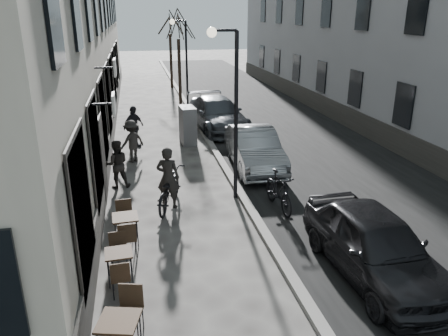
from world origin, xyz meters
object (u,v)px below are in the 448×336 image
object	(u,v)px
utility_cabinet	(188,125)
bistro_set_a	(120,335)
pedestrian_far	(134,127)
bistro_set_b	(120,263)
bistro_set_c	(126,227)
streetlamp_near	(230,97)
streetlamp_far	(183,57)
tree_near	(178,26)
tree_far	(170,23)
pedestrian_near	(117,164)
car_far	(217,114)
moped	(279,191)
pedestrian_mid	(132,141)
car_mid	(254,148)
bicycle	(169,189)
car_near	(375,244)

from	to	relation	value
utility_cabinet	bistro_set_a	bearing A→B (deg)	-106.86
utility_cabinet	pedestrian_far	world-z (taller)	pedestrian_far
bistro_set_b	utility_cabinet	world-z (taller)	utility_cabinet
bistro_set_c	streetlamp_near	bearing A→B (deg)	32.28
streetlamp_near	bistro_set_b	world-z (taller)	streetlamp_near
streetlamp_far	pedestrian_far	bearing A→B (deg)	-115.58
bistro_set_a	bistro_set_b	bearing A→B (deg)	106.40
tree_near	tree_far	size ratio (longest dim) A/B	1.00
bistro_set_a	utility_cabinet	bearing A→B (deg)	92.81
pedestrian_near	bistro_set_b	bearing A→B (deg)	87.78
streetlamp_near	streetlamp_far	bearing A→B (deg)	90.00
car_far	moped	bearing A→B (deg)	-95.74
streetlamp_far	pedestrian_mid	size ratio (longest dim) A/B	3.12
bistro_set_c	car_mid	distance (m)	6.69
bicycle	car_far	distance (m)	9.14
pedestrian_near	car_mid	xyz separation A→B (m)	(4.90, 0.97, -0.07)
streetlamp_far	car_near	world-z (taller)	streetlamp_far
streetlamp_far	car_far	distance (m)	4.56
pedestrian_mid	bistro_set_a	bearing A→B (deg)	53.80
streetlamp_far	bistro_set_b	xyz separation A→B (m)	(-3.25, -15.87, -2.73)
bistro_set_a	pedestrian_far	distance (m)	12.26
tree_far	bicycle	xyz separation A→B (m)	(-1.98, -21.29, -4.09)
moped	pedestrian_far	bearing A→B (deg)	115.38
tree_far	tree_near	bearing A→B (deg)	-90.00
streetlamp_near	utility_cabinet	distance (m)	6.61
car_far	streetlamp_far	bearing A→B (deg)	101.62
tree_near	utility_cabinet	world-z (taller)	tree_near
tree_near	utility_cabinet	size ratio (longest dim) A/B	3.50
streetlamp_near	pedestrian_far	world-z (taller)	streetlamp_near
tree_far	bistro_set_a	xyz separation A→B (m)	(-3.27, -27.19, -4.18)
car_near	bicycle	bearing A→B (deg)	130.76
bicycle	car_near	distance (m)	6.03
bistro_set_c	bicycle	xyz separation A→B (m)	(1.22, 1.98, 0.11)
pedestrian_mid	car_far	distance (m)	5.85
streetlamp_far	tree_near	world-z (taller)	tree_near
car_near	car_far	world-z (taller)	car_far
streetlamp_far	pedestrian_far	world-z (taller)	streetlamp_far
tree_near	tree_far	bearing A→B (deg)	90.00
pedestrian_near	car_near	bearing A→B (deg)	127.50
moped	bicycle	bearing A→B (deg)	161.62
bistro_set_c	pedestrian_far	distance (m)	8.34
pedestrian_far	car_far	bearing A→B (deg)	-11.61
tree_near	moped	world-z (taller)	tree_near
utility_cabinet	car_far	distance (m)	2.75
bistro_set_c	pedestrian_near	bearing A→B (deg)	90.72
bistro_set_c	moped	xyz separation A→B (m)	(4.34, 1.19, 0.11)
pedestrian_mid	car_far	bearing A→B (deg)	-169.39
tree_far	car_mid	bearing A→B (deg)	-85.64
tree_near	pedestrian_near	size ratio (longest dim) A/B	3.55
streetlamp_near	car_mid	size ratio (longest dim) A/B	1.15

